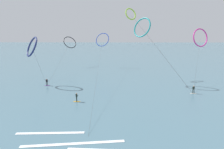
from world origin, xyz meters
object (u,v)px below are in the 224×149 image
at_px(kite_navy, 32,47).
at_px(kite_lime, 131,14).
at_px(surfer_ivory, 193,90).
at_px(kite_cobalt, 102,40).
at_px(surfer_amber, 77,98).
at_px(kite_charcoal, 70,42).
at_px(kite_teal, 142,27).
at_px(surfer_violet, 47,83).
at_px(kite_magenta, 200,38).

relative_size(kite_navy, kite_lime, 0.61).
height_order(surfer_ivory, kite_cobalt, kite_cobalt).
distance_m(surfer_amber, kite_charcoal, 39.88).
xyz_separation_m(surfer_ivory, kite_charcoal, (-32.85, 32.65, 7.88)).
bearing_deg(kite_teal, kite_navy, -126.71).
relative_size(surfer_ivory, kite_lime, 0.09).
height_order(surfer_amber, kite_navy, kite_navy).
bearing_deg(surfer_violet, kite_cobalt, -151.55).
bearing_deg(kite_lime, kite_navy, 168.77).
bearing_deg(kite_navy, kite_lime, 74.21).
relative_size(surfer_violet, kite_magenta, 0.08).
relative_size(kite_navy, kite_magenta, 0.53).
height_order(surfer_ivory, kite_teal, kite_teal).
bearing_deg(surfer_violet, kite_lime, 170.21).
bearing_deg(surfer_amber, surfer_violet, -136.09).
height_order(surfer_ivory, kite_charcoal, kite_charcoal).
xyz_separation_m(surfer_amber, kite_lime, (11.20, 21.29, 16.41)).
relative_size(surfer_violet, kite_teal, 0.11).
relative_size(kite_magenta, kite_charcoal, 0.72).
height_order(surfer_amber, kite_cobalt, kite_cobalt).
height_order(kite_lime, kite_teal, kite_lime).
height_order(kite_navy, kite_cobalt, kite_cobalt).
bearing_deg(surfer_violet, kite_navy, -55.53).
height_order(kite_magenta, kite_teal, kite_teal).
bearing_deg(kite_magenta, surfer_amber, -165.30).
relative_size(surfer_ivory, kite_navy, 0.15).
distance_m(surfer_ivory, kite_magenta, 23.90).
height_order(surfer_amber, kite_charcoal, kite_charcoal).
bearing_deg(kite_lime, surfer_ivory, -85.61).
relative_size(kite_lime, kite_charcoal, 0.63).
bearing_deg(kite_lime, kite_cobalt, 87.18).
height_order(kite_navy, kite_teal, kite_teal).
xyz_separation_m(surfer_violet, kite_teal, (22.62, 3.20, 12.81)).
bearing_deg(surfer_amber, kite_cobalt, 179.59).
relative_size(surfer_amber, kite_teal, 0.11).
bearing_deg(kite_charcoal, kite_teal, -88.18).
distance_m(surfer_violet, surfer_amber, 14.16).
distance_m(kite_cobalt, kite_charcoal, 12.09).
bearing_deg(kite_navy, surfer_violet, 34.10).
xyz_separation_m(kite_cobalt, kite_teal, (10.96, -22.40, 3.91)).
bearing_deg(kite_charcoal, surfer_amber, -117.88).
xyz_separation_m(surfer_amber, kite_cobalt, (2.48, 36.37, 8.90)).
height_order(surfer_ivory, surfer_amber, same).
height_order(kite_navy, kite_magenta, kite_magenta).
bearing_deg(surfer_ivory, kite_lime, 139.43).
bearing_deg(kite_magenta, kite_lime, 167.11).
xyz_separation_m(surfer_ivory, kite_magenta, (8.68, 19.89, 10.02)).
xyz_separation_m(surfer_amber, kite_navy, (-12.49, 11.88, 8.38)).
distance_m(surfer_violet, kite_charcoal, 28.27).
relative_size(surfer_amber, kite_navy, 0.15).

